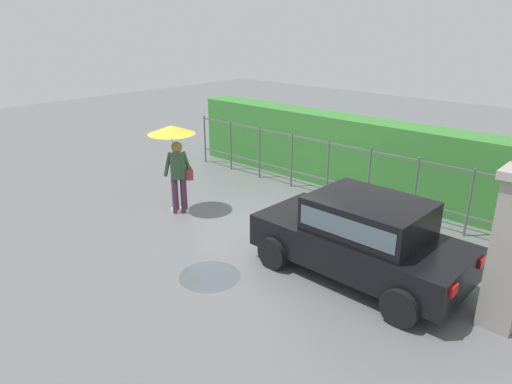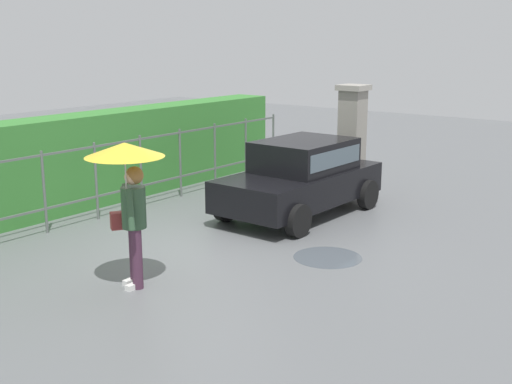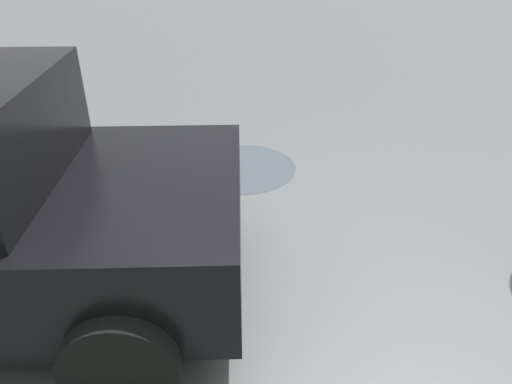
{
  "view_description": "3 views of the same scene",
  "coord_description": "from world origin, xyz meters",
  "views": [
    {
      "loc": [
        5.97,
        -6.76,
        4.27
      ],
      "look_at": [
        0.03,
        -0.24,
        1.01
      ],
      "focal_mm": 32.64,
      "sensor_mm": 36.0,
      "label": 1
    },
    {
      "loc": [
        -8.17,
        -7.1,
        3.45
      ],
      "look_at": [
        0.45,
        -0.55,
        0.88
      ],
      "focal_mm": 46.12,
      "sensor_mm": 36.0,
      "label": 2
    },
    {
      "loc": [
        0.56,
        2.36,
        2.22
      ],
      "look_at": [
        0.43,
        -0.17,
        0.75
      ],
      "focal_mm": 33.64,
      "sensor_mm": 36.0,
      "label": 3
    }
  ],
  "objects": [
    {
      "name": "fence_section",
      "position": [
        0.33,
        2.76,
        0.82
      ],
      "size": [
        10.5,
        0.05,
        1.5
      ],
      "color": "#59605B",
      "rests_on": "ground"
    },
    {
      "name": "car",
      "position": [
        2.44,
        -0.16,
        0.8
      ],
      "size": [
        3.77,
        1.92,
        1.48
      ],
      "rotation": [
        0.0,
        0.0,
        3.12
      ],
      "color": "black",
      "rests_on": "ground"
    },
    {
      "name": "puddle_near",
      "position": [
        0.49,
        -1.97,
        0.0
      ],
      "size": [
        1.1,
        1.1,
        0.0
      ],
      "primitive_type": "cylinder",
      "color": "#4C545B",
      "rests_on": "ground"
    },
    {
      "name": "ground_plane",
      "position": [
        0.0,
        0.0,
        0.0
      ],
      "size": [
        40.0,
        40.0,
        0.0
      ],
      "primitive_type": "plane",
      "color": "slate"
    },
    {
      "name": "hedge_row",
      "position": [
        0.33,
        3.84,
        0.95
      ],
      "size": [
        11.45,
        0.9,
        1.9
      ],
      "primitive_type": "cube",
      "color": "#387F33",
      "rests_on": "ground"
    },
    {
      "name": "pedestrian",
      "position": [
        -2.28,
        -0.44,
        1.57
      ],
      "size": [
        1.07,
        1.07,
        2.07
      ],
      "rotation": [
        0.0,
        0.0,
        2.57
      ],
      "color": "#47283D",
      "rests_on": "ground"
    },
    {
      "name": "gate_pillar",
      "position": [
        4.69,
        -0.02,
        1.24
      ],
      "size": [
        0.6,
        0.6,
        2.42
      ],
      "color": "gray",
      "rests_on": "ground"
    }
  ]
}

